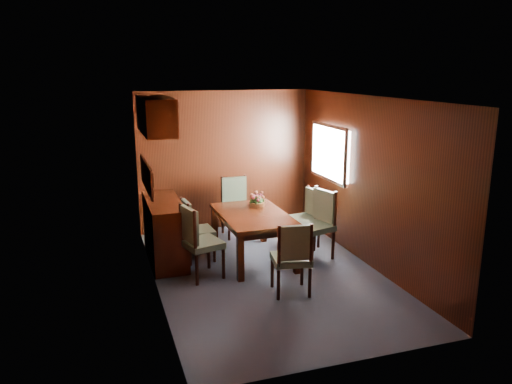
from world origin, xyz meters
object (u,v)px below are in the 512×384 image
object	(u,v)px
dining_table	(253,220)
flower_centerpiece	(257,199)
chair_right_near	(318,220)
chair_left_near	(197,238)
chair_head	(292,255)
sideboard	(165,230)

from	to	relation	value
dining_table	flower_centerpiece	world-z (taller)	flower_centerpiece
flower_centerpiece	chair_right_near	bearing A→B (deg)	-34.60
dining_table	flower_centerpiece	distance (m)	0.44
chair_left_near	chair_head	size ratio (longest dim) A/B	1.06
chair_right_near	flower_centerpiece	xyz separation A→B (m)	(-0.78, 0.54, 0.25)
chair_left_near	chair_right_near	size ratio (longest dim) A/B	0.98
dining_table	flower_centerpiece	xyz separation A→B (m)	(0.17, 0.34, 0.22)
dining_table	chair_head	size ratio (longest dim) A/B	1.58
sideboard	chair_right_near	distance (m)	2.27
sideboard	chair_right_near	xyz separation A→B (m)	(2.19, -0.60, 0.12)
sideboard	chair_head	size ratio (longest dim) A/B	1.46
sideboard	chair_right_near	bearing A→B (deg)	-15.25
chair_left_near	chair_head	distance (m)	1.34
dining_table	chair_left_near	world-z (taller)	chair_left_near
sideboard	chair_head	world-z (taller)	chair_head
chair_right_near	chair_head	distance (m)	1.39
chair_right_near	dining_table	bearing A→B (deg)	62.76
chair_left_near	flower_centerpiece	size ratio (longest dim) A/B	4.20
chair_right_near	flower_centerpiece	distance (m)	0.97
sideboard	chair_right_near	world-z (taller)	chair_right_near
chair_left_near	chair_head	world-z (taller)	chair_left_near
dining_table	chair_head	world-z (taller)	chair_head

